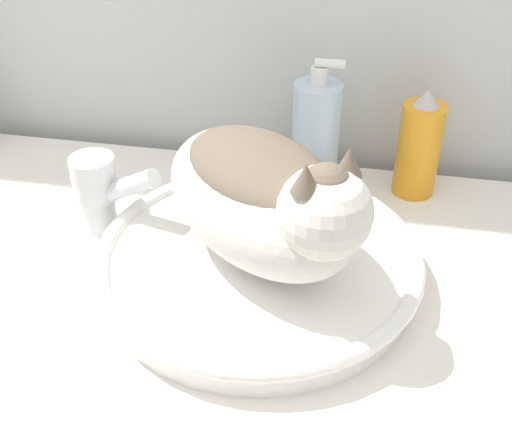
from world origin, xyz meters
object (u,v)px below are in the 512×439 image
at_px(cat, 265,195).
at_px(soap_pump_bottle, 316,133).
at_px(faucet, 101,190).
at_px(spray_bottle_trigger, 419,147).

relative_size(cat, soap_pump_bottle, 1.67).
bearing_deg(faucet, soap_pump_bottle, 49.63).
bearing_deg(cat, soap_pump_bottle, 126.57).
distance_m(cat, faucet, 0.24).
height_order(faucet, soap_pump_bottle, soap_pump_bottle).
bearing_deg(cat, faucet, -152.45).
distance_m(cat, spray_bottle_trigger, 0.31).
distance_m(cat, soap_pump_bottle, 0.25).
xyz_separation_m(faucet, soap_pump_bottle, (0.26, 0.18, 0.02)).
height_order(cat, spray_bottle_trigger, cat).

